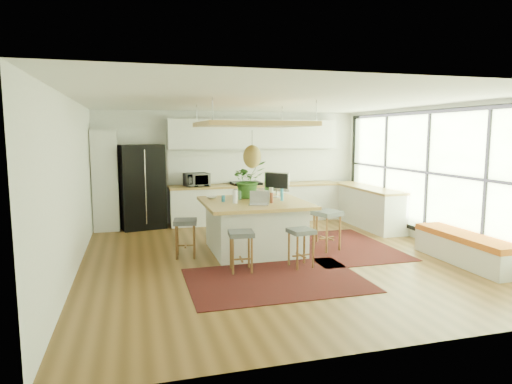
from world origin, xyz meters
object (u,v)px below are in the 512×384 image
object	(u,v)px
stool_near_left	(241,250)
stool_left_side	(186,237)
microwave	(197,178)
island_plant	(248,183)
fridge	(142,188)
stool_near_right	(301,246)
laptop	(259,198)
stool_right_back	(309,223)
stool_right_front	(327,232)
monitor	(277,184)
island	(254,226)

from	to	relation	value
stool_near_left	stool_left_side	bearing A→B (deg)	124.46
microwave	island_plant	xyz separation A→B (m)	(0.69, -2.21, 0.09)
fridge	stool_left_side	distance (m)	2.88
fridge	stool_near_right	bearing A→B (deg)	-69.74
laptop	island_plant	size ratio (longest dim) A/B	0.50
island_plant	stool_right_back	bearing A→B (deg)	1.81
stool_right_front	microwave	distance (m)	3.67
stool_right_front	laptop	world-z (taller)	laptop
island_plant	fridge	bearing A→B (deg)	131.39
stool_right_back	monitor	distance (m)	1.13
stool_right_front	monitor	bearing A→B (deg)	138.23
stool_left_side	stool_right_front	bearing A→B (deg)	-5.72
stool_left_side	monitor	bearing A→B (deg)	13.03
stool_near_right	laptop	distance (m)	1.13
stool_right_back	island_plant	size ratio (longest dim) A/B	0.98
fridge	stool_near_left	distance (m)	4.11
stool_left_side	island_plant	size ratio (longest dim) A/B	0.94
stool_near_left	monitor	world-z (taller)	monitor
laptop	stool_right_front	bearing A→B (deg)	26.21
fridge	laptop	size ratio (longest dim) A/B	5.32
stool_right_front	island_plant	bearing A→B (deg)	148.85
stool_near_right	laptop	xyz separation A→B (m)	(-0.50, 0.73, 0.70)
stool_left_side	microwave	bearing A→B (deg)	77.81
fridge	island_plant	size ratio (longest dim) A/B	2.68
stool_near_right	island_plant	bearing A→B (deg)	105.45
stool_near_left	stool_right_front	xyz separation A→B (m)	(1.84, 0.82, 0.00)
microwave	stool_right_front	bearing A→B (deg)	-68.49
island	island_plant	distance (m)	0.87
stool_near_left	island_plant	xyz separation A→B (m)	(0.54, 1.61, 0.85)
fridge	island_plant	world-z (taller)	fridge
stool_near_right	laptop	size ratio (longest dim) A/B	1.76
stool_right_front	microwave	bearing A→B (deg)	123.57
stool_near_left	stool_left_side	distance (m)	1.31
fridge	island	world-z (taller)	fridge
stool_near_right	stool_left_side	size ratio (longest dim) A/B	0.95
laptop	stool_near_right	bearing A→B (deg)	-34.54
stool_near_right	stool_right_front	distance (m)	1.20
island	fridge	bearing A→B (deg)	126.17
fridge	island	size ratio (longest dim) A/B	1.04
island	stool_near_right	distance (m)	1.28
stool_near_left	stool_right_back	distance (m)	2.45
monitor	fridge	bearing A→B (deg)	-176.68
stool_near_right	stool_right_front	bearing A→B (deg)	45.17
stool_near_right	stool_right_back	size ratio (longest dim) A/B	0.90
laptop	island_plant	xyz separation A→B (m)	(0.05, 0.90, 0.16)
stool_near_left	island	bearing A→B (deg)	65.27
island	laptop	size ratio (longest dim) A/B	5.13
stool_near_left	stool_right_front	size ratio (longest dim) A/B	0.87
stool_near_left	stool_right_back	xyz separation A→B (m)	(1.82, 1.65, 0.00)
stool_right_front	stool_left_side	bearing A→B (deg)	174.28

